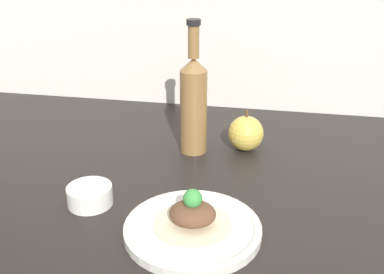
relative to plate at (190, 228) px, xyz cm
name	(u,v)px	position (x,y,z in cm)	size (l,w,h in cm)	color
ground_plane	(203,210)	(0.45, 10.29, -2.96)	(180.00, 110.00, 4.00)	black
plate	(190,228)	(0.00, 0.00, 0.00)	(23.11, 23.11, 1.81)	silver
plated_food	(190,214)	(0.00, 0.00, 2.71)	(13.04, 13.04, 6.83)	beige
cider_bottle	(194,102)	(-5.42, 31.51, 10.94)	(6.09, 6.09, 30.10)	olive
apple	(246,133)	(6.36, 34.44, 3.14)	(8.19, 8.19, 9.76)	gold
dipping_bowl	(90,195)	(-19.94, 5.27, 0.86)	(8.35, 8.35, 3.65)	silver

